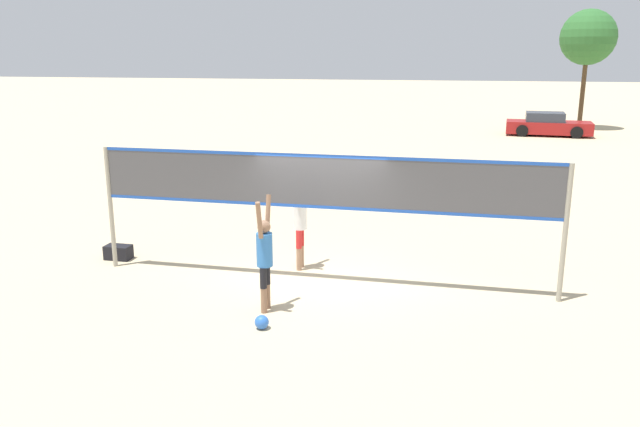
% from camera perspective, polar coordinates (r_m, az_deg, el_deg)
% --- Properties ---
extents(ground_plane, '(200.00, 200.00, 0.00)m').
position_cam_1_polar(ground_plane, '(12.32, -0.00, -6.29)').
color(ground_plane, '#C6B28C').
extents(volleyball_net, '(8.96, 0.09, 2.53)m').
position_cam_1_polar(volleyball_net, '(11.78, -0.00, 2.34)').
color(volleyball_net, gray).
rests_on(volleyball_net, ground_plane).
extents(player_spiker, '(0.28, 0.69, 2.02)m').
position_cam_1_polar(player_spiker, '(10.70, -5.09, -3.60)').
color(player_spiker, '#8C664C').
rests_on(player_spiker, ground_plane).
extents(player_blocker, '(0.28, 0.70, 2.12)m').
position_cam_1_polar(player_blocker, '(12.75, -1.85, -0.31)').
color(player_blocker, tan).
rests_on(player_blocker, ground_plane).
extents(volleyball, '(0.23, 0.23, 0.23)m').
position_cam_1_polar(volleyball, '(10.33, -5.35, -9.86)').
color(volleyball, blue).
rests_on(volleyball, ground_plane).
extents(gear_bag, '(0.56, 0.33, 0.31)m').
position_cam_1_polar(gear_bag, '(14.31, -17.95, -3.39)').
color(gear_bag, black).
rests_on(gear_bag, ground_plane).
extents(parked_car_near, '(4.58, 2.19, 1.27)m').
position_cam_1_polar(parked_car_near, '(36.77, 20.09, 7.60)').
color(parked_car_near, maroon).
rests_on(parked_car_near, ground_plane).
extents(tree_left_cluster, '(3.19, 3.19, 6.91)m').
position_cam_1_polar(tree_left_cluster, '(40.75, 23.31, 14.55)').
color(tree_left_cluster, '#4C3823').
rests_on(tree_left_cluster, ground_plane).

